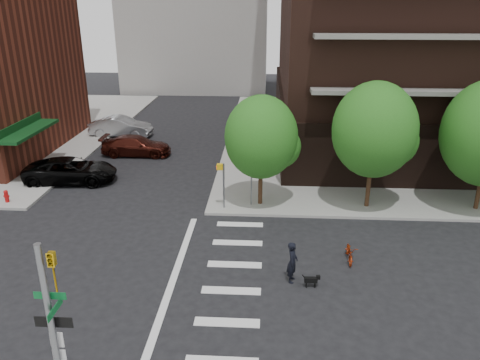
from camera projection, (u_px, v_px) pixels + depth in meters
name	position (u px, v px, depth m)	size (l,w,h in m)	color
ground	(158.00, 288.00, 19.04)	(120.00, 120.00, 0.00)	black
sidewalk_ne	(457.00, 137.00, 39.78)	(39.00, 33.00, 0.15)	gray
crosswalk	(212.00, 290.00, 18.92)	(3.85, 13.00, 0.01)	silver
tree_a	(261.00, 137.00, 25.29)	(4.00, 4.00, 5.90)	#301E11
tree_b	(374.00, 130.00, 24.78)	(4.50, 4.50, 6.65)	#301E11
pedestrian_signal	(230.00, 178.00, 25.63)	(2.18, 0.67, 2.60)	slate
fire_hydrant	(6.00, 195.00, 26.70)	(0.24, 0.24, 0.73)	#A50C0C
parked_car_black	(71.00, 170.00, 29.93)	(5.70, 2.63, 1.58)	black
parked_car_maroon	(136.00, 146.00, 35.18)	(5.17, 2.10, 1.50)	#39120C
parked_car_silver	(121.00, 127.00, 40.02)	(5.25, 1.83, 1.73)	#A1A4A9
scooter	(350.00, 252.00, 20.94)	(0.56, 1.59, 0.84)	#9B280B
dog_walker	(292.00, 262.00, 19.24)	(0.43, 0.65, 1.80)	black
dog	(312.00, 280.00, 19.02)	(0.64, 0.19, 0.54)	black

